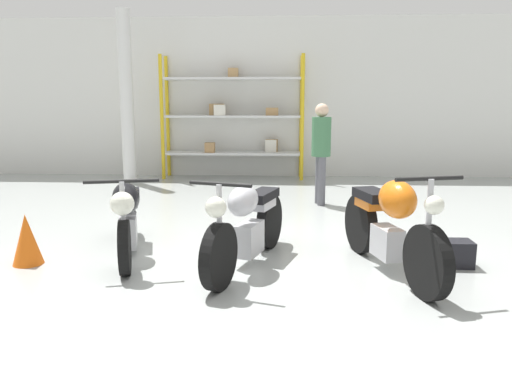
% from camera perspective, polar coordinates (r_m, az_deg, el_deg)
% --- Properties ---
extents(ground_plane, '(30.00, 30.00, 0.00)m').
position_cam_1_polar(ground_plane, '(5.53, -0.22, -7.91)').
color(ground_plane, '#9EA3A0').
extents(back_wall, '(30.00, 0.08, 3.60)m').
position_cam_1_polar(back_wall, '(11.63, 1.57, 10.69)').
color(back_wall, silver).
rests_on(back_wall, ground_plane).
extents(shelving_rack, '(3.17, 0.63, 2.73)m').
position_cam_1_polar(shelving_rack, '(11.33, -2.44, 8.46)').
color(shelving_rack, gold).
rests_on(shelving_rack, ground_plane).
extents(support_pillar, '(0.28, 0.28, 3.60)m').
position_cam_1_polar(support_pillar, '(11.02, -14.56, 10.39)').
color(support_pillar, silver).
rests_on(support_pillar, ground_plane).
extents(motorcycle_black, '(0.83, 1.96, 0.97)m').
position_cam_1_polar(motorcycle_black, '(5.82, -14.52, -2.59)').
color(motorcycle_black, black).
rests_on(motorcycle_black, ground_plane).
extents(motorcycle_silver, '(0.86, 2.02, 1.01)m').
position_cam_1_polar(motorcycle_silver, '(5.24, -1.00, -3.57)').
color(motorcycle_silver, black).
rests_on(motorcycle_silver, ground_plane).
extents(motorcycle_orange, '(0.81, 2.06, 1.09)m').
position_cam_1_polar(motorcycle_orange, '(5.22, 15.11, -3.51)').
color(motorcycle_orange, black).
rests_on(motorcycle_orange, ground_plane).
extents(person_browsing, '(0.37, 0.37, 1.69)m').
position_cam_1_polar(person_browsing, '(8.42, 7.45, 5.28)').
color(person_browsing, '#595960').
rests_on(person_browsing, ground_plane).
extents(toolbox, '(0.44, 0.26, 0.28)m').
position_cam_1_polar(toolbox, '(5.72, 21.34, -6.55)').
color(toolbox, black).
rests_on(toolbox, ground_plane).
extents(traffic_cone, '(0.32, 0.32, 0.55)m').
position_cam_1_polar(traffic_cone, '(5.89, -24.73, -4.93)').
color(traffic_cone, orange).
rests_on(traffic_cone, ground_plane).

